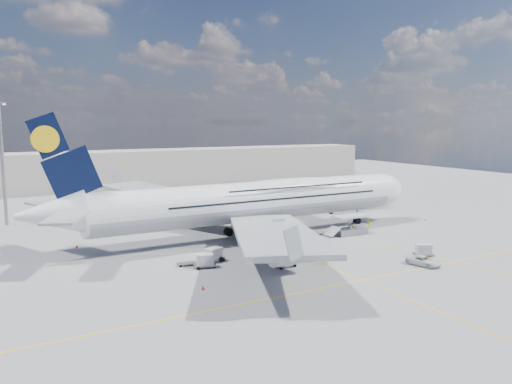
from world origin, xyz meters
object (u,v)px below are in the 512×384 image
dolly_row_b (214,254)px  dolly_back (205,260)px  crew_van (353,229)px  cone_wing_right_outer (203,288)px  dolly_row_a (186,263)px  catering_truck_inner (211,213)px  dolly_nose_near (302,250)px  crew_wing (248,253)px  cone_tail (77,246)px  cone_wing_right_inner (288,256)px  crew_nose (349,223)px  dolly_nose_far (423,250)px  cone_wing_left_outer (164,215)px  light_mast (3,162)px  airliner (256,201)px  crew_loader (368,225)px  baggage_tug (213,256)px  service_van (423,261)px  dolly_row_c (286,260)px  catering_truck_outer (149,206)px  cargo_loader (349,228)px  cone_nose (425,219)px  cone_wing_left_inner (202,221)px  jet_bridge (342,185)px  crew_tug (327,258)px

dolly_row_b → dolly_back: size_ratio=1.05×
crew_van → cone_wing_right_outer: crew_van is taller
dolly_row_a → catering_truck_inner: catering_truck_inner is taller
dolly_nose_near → crew_wing: 9.69m
dolly_nose_near → crew_van: bearing=14.4°
catering_truck_inner → cone_tail: (-29.09, -8.83, -1.76)m
dolly_nose_near → cone_wing_right_inner: 4.06m
dolly_back → crew_nose: dolly_back is taller
dolly_nose_far → cone_wing_left_outer: (-24.93, 54.04, -0.78)m
light_mast → crew_nose: size_ratio=12.80×
crew_van → cone_wing_right_inner: crew_van is taller
catering_truck_inner → crew_van: bearing=-72.7°
airliner → crew_loader: bearing=-13.5°
cone_tail → cone_wing_left_outer: bearing=43.0°
crew_loader → cone_wing_right_outer: 47.04m
dolly_nose_far → baggage_tug: 33.77m
dolly_nose_far → crew_loader: (6.27, 19.86, -0.10)m
dolly_nose_near → service_van: service_van is taller
dolly_row_c → crew_loader: 32.16m
dolly_row_c → crew_van: size_ratio=1.87×
catering_truck_outer → cone_wing_right_inner: 46.70m
catering_truck_outer → cone_wing_right_outer: size_ratio=12.24×
airliner → cargo_loader: airliner is taller
dolly_nose_far → crew_wing: (-25.22, 12.77, -0.23)m
crew_nose → cone_wing_right_inner: bearing=175.6°
airliner → cone_wing_right_inner: (-2.66, -15.26, -6.59)m
dolly_row_a → cone_tail: (-12.49, 19.02, -0.05)m
dolly_row_b → dolly_row_c: dolly_row_b is taller
dolly_nose_far → cone_wing_left_outer: 59.52m
dolly_back → cone_wing_right_outer: dolly_back is taller
dolly_row_a → cone_tail: cone_tail is taller
catering_truck_inner → cone_nose: size_ratio=15.12×
airliner → catering_truck_inner: airliner is taller
crew_loader → cone_wing_left_inner: 34.96m
cone_wing_right_outer → cone_wing_left_inner: bearing=66.8°
jet_bridge → crew_loader: size_ratio=9.82×
light_mast → dolly_back: 55.79m
dolly_row_a → airliner: bearing=41.7°
airliner → baggage_tug: size_ratio=22.76×
jet_bridge → cone_wing_right_outer: (-50.22, -33.92, -6.55)m
crew_loader → crew_tug: (-22.55, -15.95, 0.01)m
catering_truck_inner → catering_truck_outer: 17.02m
baggage_tug → crew_van: bearing=-13.9°
crew_loader → crew_tug: size_ratio=0.99×
cone_nose → cone_tail: 72.03m
dolly_row_b → dolly_nose_near: bearing=-27.9°
catering_truck_inner → cone_tail: catering_truck_inner is taller
dolly_row_b → cone_wing_left_inner: size_ratio=7.46×
crew_loader → dolly_nose_far: bearing=-54.9°
dolly_row_c → dolly_nose_far: size_ratio=0.96×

